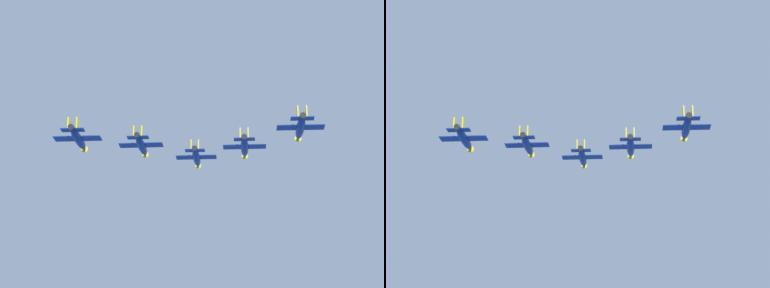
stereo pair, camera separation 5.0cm
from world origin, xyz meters
TOP-DOWN VIEW (x-y plane):
  - jet_lead at (17.54, 22.07)m, footprint 9.42×14.90m
  - jet_left_wingman at (25.42, 36.81)m, footprint 9.56×15.15m
  - jet_right_wingman at (4.26, 32.23)m, footprint 9.30×14.71m
  - jet_left_outer at (33.31, 51.55)m, footprint 9.66×15.28m
  - jet_right_outer at (-9.01, 42.39)m, footprint 9.57×15.09m

SIDE VIEW (x-z plane):
  - jet_left_outer at x=33.31m, z-range 90.78..94.02m
  - jet_right_outer at x=-9.01m, z-range 92.11..95.31m
  - jet_right_wingman at x=4.26m, z-range 92.60..95.72m
  - jet_left_wingman at x=25.42m, z-range 93.38..96.58m
  - jet_lead at x=17.54m, z-range 94.49..97.64m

